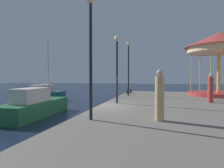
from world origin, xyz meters
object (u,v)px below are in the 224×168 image
object	(u,v)px
sailboat_teal	(42,95)
lamp_post_mid_promenade	(117,57)
carousel	(219,48)
lamp_post_near_edge	(91,36)
bollard_center	(127,92)
person_mid_promenade	(211,89)
bollard_north	(130,91)
person_near_carousel	(160,97)
lamp_post_far_end	(129,60)
motorboat_green	(35,106)

from	to	relation	value
sailboat_teal	lamp_post_mid_promenade	world-z (taller)	sailboat_teal
carousel	lamp_post_near_edge	xyz separation A→B (m)	(-7.72, -11.45, -0.97)
bollard_center	sailboat_teal	bearing A→B (deg)	-168.69
person_mid_promenade	bollard_center	bearing A→B (deg)	143.08
bollard_north	person_near_carousel	distance (m)	12.32
sailboat_teal	lamp_post_far_end	distance (m)	9.35
motorboat_green	bollard_center	bearing A→B (deg)	59.63
carousel	person_mid_promenade	size ratio (longest dim) A/B	3.13
lamp_post_near_edge	bollard_center	xyz separation A→B (m)	(-0.38, 11.03, -3.01)
carousel	lamp_post_far_end	world-z (taller)	carousel
carousel	person_near_carousel	bearing A→B (deg)	-115.26
lamp_post_far_end	bollard_center	world-z (taller)	lamp_post_far_end
lamp_post_far_end	person_mid_promenade	distance (m)	6.91
sailboat_teal	person_mid_promenade	distance (m)	14.88
lamp_post_mid_promenade	person_near_carousel	size ratio (longest dim) A/B	2.20
sailboat_teal	lamp_post_near_edge	size ratio (longest dim) A/B	1.36
lamp_post_mid_promenade	lamp_post_near_edge	bearing A→B (deg)	-89.88
lamp_post_far_end	bollard_center	size ratio (longest dim) A/B	11.75
lamp_post_near_edge	person_mid_promenade	distance (m)	8.94
motorboat_green	lamp_post_far_end	size ratio (longest dim) A/B	1.17
bollard_center	person_mid_promenade	size ratio (longest dim) A/B	0.21
sailboat_teal	lamp_post_near_edge	world-z (taller)	sailboat_teal
lamp_post_far_end	bollard_center	bearing A→B (deg)	102.21
motorboat_green	lamp_post_far_end	xyz separation A→B (m)	(4.92, 6.08, 3.31)
lamp_post_far_end	person_mid_promenade	world-z (taller)	lamp_post_far_end
sailboat_teal	bollard_center	world-z (taller)	sailboat_teal
carousel	bollard_center	bearing A→B (deg)	-177.06
person_mid_promenade	motorboat_green	bearing A→B (deg)	-163.72
motorboat_green	person_near_carousel	world-z (taller)	person_near_carousel
sailboat_teal	lamp_post_mid_promenade	distance (m)	10.38
sailboat_teal	motorboat_green	xyz separation A→B (m)	(3.82, -6.10, 0.01)
lamp_post_far_end	person_near_carousel	distance (m)	9.49
lamp_post_far_end	motorboat_green	bearing A→B (deg)	-128.97
bollard_north	bollard_center	size ratio (longest dim) A/B	1.00
person_near_carousel	bollard_north	bearing A→B (deg)	103.33
lamp_post_near_edge	lamp_post_mid_promenade	size ratio (longest dim) A/B	1.13
motorboat_green	sailboat_teal	bearing A→B (deg)	122.05
lamp_post_mid_promenade	bollard_north	world-z (taller)	lamp_post_mid_promenade
carousel	lamp_post_far_end	size ratio (longest dim) A/B	1.24
sailboat_teal	bollard_center	size ratio (longest dim) A/B	16.13
lamp_post_near_edge	person_near_carousel	xyz separation A→B (m)	(2.55, 0.49, -2.30)
lamp_post_mid_promenade	person_mid_promenade	bearing A→B (deg)	16.51
motorboat_green	lamp_post_far_end	distance (m)	8.50
carousel	bollard_north	distance (m)	9.00
lamp_post_near_edge	person_near_carousel	bearing A→B (deg)	10.94
person_mid_promenade	carousel	bearing A→B (deg)	69.17
lamp_post_far_end	carousel	bearing A→B (deg)	15.23
sailboat_teal	lamp_post_mid_promenade	size ratio (longest dim) A/B	1.53
motorboat_green	bollard_center	world-z (taller)	motorboat_green
bollard_north	person_mid_promenade	bearing A→B (deg)	-44.96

